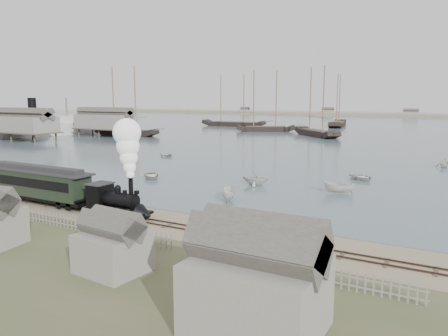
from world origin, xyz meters
The scene contains 25 objects.
ground centered at (0.00, 0.00, 0.00)m, with size 600.00×600.00×0.00m, color gray.
harbor_water centered at (0.00, 170.00, 0.03)m, with size 600.00×336.00×0.06m, color #4A5D69.
rail_track centered at (0.00, -2.00, 0.04)m, with size 120.00×1.80×0.16m.
picket_fence_west centered at (-6.50, -7.00, 0.00)m, with size 19.00×0.10×1.20m, color gray, non-canonical shape.
picket_fence_east centered at (12.50, -7.50, 0.00)m, with size 15.00×0.10×1.20m, color gray, non-canonical shape.
shed_mid centered at (2.00, -12.00, 0.00)m, with size 4.00×3.50×3.60m, color gray, non-canonical shape.
shed_right centered at (13.00, -14.00, 0.00)m, with size 6.00×5.00×5.10m, color gray, non-canonical shape.
western_wharf centered at (-76.00, 40.00, 4.06)m, with size 36.00×56.00×8.00m, color gray, non-canonical shape.
far_spit centered at (0.00, 250.00, 0.00)m, with size 500.00×20.00×1.80m, color tan.
locomotive centered at (-5.90, -2.00, 4.08)m, with size 7.07×2.64×8.81m.
passenger_coach centered at (-18.02, -2.00, 2.18)m, with size 14.24×2.75×3.46m.
beached_dinghy centered at (-8.09, -0.09, 0.39)m, with size 3.79×2.71×0.79m, color silver.
steamship centered at (-89.00, 51.63, 5.54)m, with size 50.15×8.36×10.97m, color silver, non-canonical shape.
rowboat_0 centered at (-16.51, 14.84, 0.48)m, with size 4.08×2.92×0.85m, color silver.
rowboat_1 centered at (-1.95, 17.52, 0.95)m, with size 3.39×2.92×1.79m, color silver.
rowboat_2 centered at (-0.96, 8.62, 0.75)m, with size 3.57×1.34×1.38m, color silver.
rowboat_3 centered at (8.94, 27.81, 0.46)m, with size 3.90×2.78×0.81m, color silver.
rowboat_6 centered at (-28.73, 34.32, 0.40)m, with size 3.30×2.36×0.68m, color silver.
rowboat_7 centered at (18.07, 45.15, 0.79)m, with size 2.77×2.39×1.46m, color silver.
rowboat_8 centered at (8.54, 17.71, 0.76)m, with size 3.62×1.36×1.40m, color silver.
schooner_0 centered at (-66.37, 65.64, 10.06)m, with size 20.28×4.68×20.00m, color black, non-canonical shape.
schooner_1 centered at (-37.20, 100.02, 10.06)m, with size 19.02×4.39×20.00m, color black, non-canonical shape.
schooner_2 centered at (-17.37, 91.33, 10.06)m, with size 21.06×4.86×20.00m, color black, non-canonical shape.
schooner_6 centered at (-59.51, 119.15, 10.06)m, with size 25.78×5.95×20.00m, color black, non-canonical shape.
schooner_7 centered at (-23.42, 137.09, 10.06)m, with size 22.96×5.30×20.00m, color black, non-canonical shape.
Camera 1 is at (21.12, -31.60, 10.95)m, focal length 35.00 mm.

